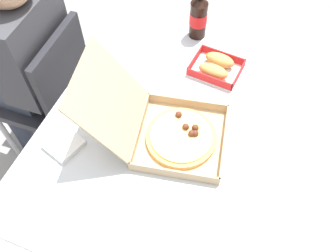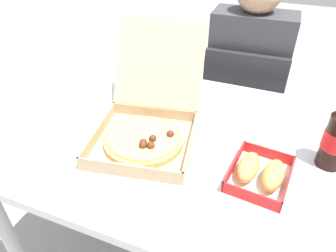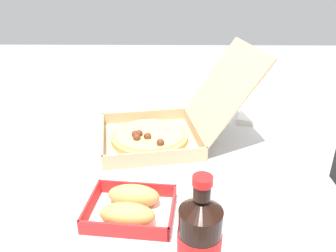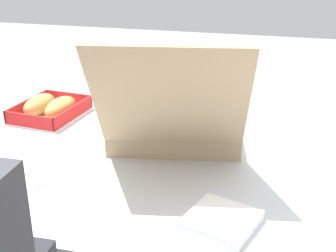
{
  "view_description": "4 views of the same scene",
  "coord_description": "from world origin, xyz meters",
  "px_view_note": "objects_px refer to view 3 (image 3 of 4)",
  "views": [
    {
      "loc": [
        -0.73,
        -0.28,
        1.79
      ],
      "look_at": [
        -0.08,
        -0.03,
        0.78
      ],
      "focal_mm": 38.57,
      "sensor_mm": 36.0,
      "label": 1
    },
    {
      "loc": [
        0.25,
        -0.75,
        1.34
      ],
      "look_at": [
        -0.04,
        -0.01,
        0.77
      ],
      "focal_mm": 33.03,
      "sensor_mm": 36.0,
      "label": 2
    },
    {
      "loc": [
        0.85,
        -0.01,
        1.24
      ],
      "look_at": [
        -0.1,
        -0.03,
        0.79
      ],
      "focal_mm": 36.12,
      "sensor_mm": 36.0,
      "label": 3
    },
    {
      "loc": [
        -0.34,
        0.94,
        1.19
      ],
      "look_at": [
        -0.07,
        -0.08,
        0.75
      ],
      "focal_mm": 49.33,
      "sensor_mm": 36.0,
      "label": 4
    }
  ],
  "objects_px": {
    "pizza_box_open": "(163,128)",
    "cola_bottle": "(199,242)",
    "bread_side_box": "(131,207)",
    "napkin_pile": "(254,118)",
    "paper_menu": "(251,199)"
  },
  "relations": [
    {
      "from": "bread_side_box",
      "to": "cola_bottle",
      "type": "distance_m",
      "value": 0.23
    },
    {
      "from": "paper_menu",
      "to": "napkin_pile",
      "type": "bearing_deg",
      "value": 174.81
    },
    {
      "from": "bread_side_box",
      "to": "paper_menu",
      "type": "height_order",
      "value": "bread_side_box"
    },
    {
      "from": "cola_bottle",
      "to": "napkin_pile",
      "type": "distance_m",
      "value": 0.74
    },
    {
      "from": "pizza_box_open",
      "to": "napkin_pile",
      "type": "xyz_separation_m",
      "value": [
        -0.16,
        0.32,
        -0.04
      ]
    },
    {
      "from": "pizza_box_open",
      "to": "cola_bottle",
      "type": "relative_size",
      "value": 2.3
    },
    {
      "from": "cola_bottle",
      "to": "bread_side_box",
      "type": "bearing_deg",
      "value": -141.89
    },
    {
      "from": "pizza_box_open",
      "to": "paper_menu",
      "type": "height_order",
      "value": "pizza_box_open"
    },
    {
      "from": "pizza_box_open",
      "to": "bread_side_box",
      "type": "relative_size",
      "value": 2.52
    },
    {
      "from": "pizza_box_open",
      "to": "cola_bottle",
      "type": "bearing_deg",
      "value": 7.79
    },
    {
      "from": "paper_menu",
      "to": "bread_side_box",
      "type": "bearing_deg",
      "value": -69.92
    },
    {
      "from": "pizza_box_open",
      "to": "bread_side_box",
      "type": "distance_m",
      "value": 0.37
    },
    {
      "from": "cola_bottle",
      "to": "napkin_pile",
      "type": "bearing_deg",
      "value": 160.25
    },
    {
      "from": "napkin_pile",
      "to": "bread_side_box",
      "type": "bearing_deg",
      "value": -36.57
    },
    {
      "from": "paper_menu",
      "to": "cola_bottle",
      "type": "bearing_deg",
      "value": -23.86
    }
  ]
}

